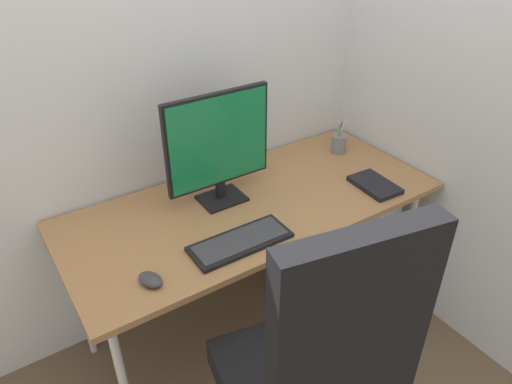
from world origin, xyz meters
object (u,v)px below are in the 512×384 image
at_px(mouse, 151,280).
at_px(pen_holder, 339,143).
at_px(monitor, 218,144).
at_px(notebook, 375,185).
at_px(filing_cabinet, 333,238).
at_px(office_chair, 313,379).
at_px(keyboard, 240,242).

distance_m(mouse, pen_holder, 1.24).
distance_m(monitor, notebook, 0.74).
xyz_separation_m(filing_cabinet, notebook, (-0.01, -0.24, 0.46)).
relative_size(filing_cabinet, mouse, 5.96).
distance_m(office_chair, pen_holder, 1.30).
xyz_separation_m(pen_holder, notebook, (-0.09, -0.35, -0.04)).
bearing_deg(pen_holder, monitor, -176.23).
xyz_separation_m(monitor, notebook, (0.63, -0.30, -0.25)).
height_order(mouse, notebook, mouse).
xyz_separation_m(filing_cabinet, mouse, (-1.10, -0.26, 0.47)).
bearing_deg(office_chair, filing_cabinet, 44.34).
xyz_separation_m(filing_cabinet, keyboard, (-0.73, -0.25, 0.46)).
distance_m(pen_holder, notebook, 0.36).
bearing_deg(keyboard, pen_holder, 23.88).
distance_m(monitor, pen_holder, 0.75).
bearing_deg(keyboard, office_chair, -99.01).
xyz_separation_m(office_chair, monitor, (0.18, 0.87, 0.38)).
bearing_deg(notebook, pen_holder, 78.43).
relative_size(pen_holder, notebook, 0.79).
xyz_separation_m(monitor, mouse, (-0.46, -0.33, -0.25)).
relative_size(office_chair, notebook, 5.74).
relative_size(office_chair, filing_cabinet, 2.18).
bearing_deg(office_chair, notebook, 34.93).
distance_m(filing_cabinet, keyboard, 0.90).
distance_m(monitor, mouse, 0.62).
distance_m(mouse, notebook, 1.09).
distance_m(filing_cabinet, mouse, 1.22).
xyz_separation_m(filing_cabinet, monitor, (-0.64, 0.07, 0.71)).
relative_size(office_chair, mouse, 13.01).
bearing_deg(pen_holder, notebook, -104.43).
bearing_deg(office_chair, pen_holder, 45.45).
bearing_deg(mouse, keyboard, -16.18).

